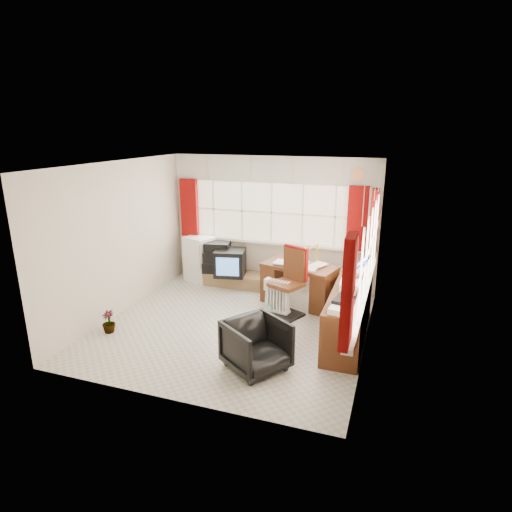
{
  "coord_description": "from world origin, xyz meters",
  "views": [
    {
      "loc": [
        2.31,
        -5.68,
        3.0
      ],
      "look_at": [
        0.17,
        0.55,
        1.01
      ],
      "focal_mm": 30.0,
      "sensor_mm": 36.0,
      "label": 1
    }
  ],
  "objects_px": {
    "desk_lamp": "(317,249)",
    "task_chair": "(291,280)",
    "office_chair": "(256,345)",
    "radiator": "(278,300)",
    "crt_tv": "(230,263)",
    "tv_bench": "(241,279)",
    "desk": "(299,283)",
    "mini_fridge": "(201,258)",
    "credenza": "(349,313)"
  },
  "relations": [
    {
      "from": "desk_lamp",
      "to": "office_chair",
      "type": "bearing_deg",
      "value": -96.85
    },
    {
      "from": "desk_lamp",
      "to": "task_chair",
      "type": "relative_size",
      "value": 0.33
    },
    {
      "from": "office_chair",
      "to": "credenza",
      "type": "distance_m",
      "value": 1.6
    },
    {
      "from": "desk_lamp",
      "to": "credenza",
      "type": "distance_m",
      "value": 1.48
    },
    {
      "from": "radiator",
      "to": "crt_tv",
      "type": "relative_size",
      "value": 0.9
    },
    {
      "from": "radiator",
      "to": "crt_tv",
      "type": "distance_m",
      "value": 1.54
    },
    {
      "from": "radiator",
      "to": "tv_bench",
      "type": "bearing_deg",
      "value": 135.69
    },
    {
      "from": "tv_bench",
      "to": "mini_fridge",
      "type": "distance_m",
      "value": 0.94
    },
    {
      "from": "crt_tv",
      "to": "task_chair",
      "type": "bearing_deg",
      "value": -30.06
    },
    {
      "from": "crt_tv",
      "to": "desk",
      "type": "bearing_deg",
      "value": -14.42
    },
    {
      "from": "office_chair",
      "to": "credenza",
      "type": "height_order",
      "value": "credenza"
    },
    {
      "from": "credenza",
      "to": "mini_fridge",
      "type": "bearing_deg",
      "value": 153.14
    },
    {
      "from": "desk",
      "to": "desk_lamp",
      "type": "distance_m",
      "value": 0.66
    },
    {
      "from": "desk_lamp",
      "to": "crt_tv",
      "type": "height_order",
      "value": "desk_lamp"
    },
    {
      "from": "tv_bench",
      "to": "desk_lamp",
      "type": "bearing_deg",
      "value": -13.31
    },
    {
      "from": "desk",
      "to": "office_chair",
      "type": "height_order",
      "value": "desk"
    },
    {
      "from": "office_chair",
      "to": "crt_tv",
      "type": "relative_size",
      "value": 1.11
    },
    {
      "from": "desk",
      "to": "office_chair",
      "type": "xyz_separation_m",
      "value": [
        -0.02,
        -2.24,
        -0.07
      ]
    },
    {
      "from": "desk_lamp",
      "to": "office_chair",
      "type": "height_order",
      "value": "desk_lamp"
    },
    {
      "from": "office_chair",
      "to": "tv_bench",
      "type": "height_order",
      "value": "office_chair"
    },
    {
      "from": "desk",
      "to": "mini_fridge",
      "type": "relative_size",
      "value": 1.51
    },
    {
      "from": "credenza",
      "to": "tv_bench",
      "type": "relative_size",
      "value": 1.43
    },
    {
      "from": "tv_bench",
      "to": "mini_fridge",
      "type": "bearing_deg",
      "value": 174.82
    },
    {
      "from": "task_chair",
      "to": "credenza",
      "type": "bearing_deg",
      "value": -28.08
    },
    {
      "from": "task_chair",
      "to": "tv_bench",
      "type": "relative_size",
      "value": 0.82
    },
    {
      "from": "desk",
      "to": "credenza",
      "type": "bearing_deg",
      "value": -45.19
    },
    {
      "from": "desk_lamp",
      "to": "task_chair",
      "type": "distance_m",
      "value": 0.78
    },
    {
      "from": "desk",
      "to": "crt_tv",
      "type": "xyz_separation_m",
      "value": [
        -1.45,
        0.37,
        0.1
      ]
    },
    {
      "from": "office_chair",
      "to": "radiator",
      "type": "bearing_deg",
      "value": 41.93
    },
    {
      "from": "credenza",
      "to": "tv_bench",
      "type": "height_order",
      "value": "credenza"
    },
    {
      "from": "radiator",
      "to": "credenza",
      "type": "xyz_separation_m",
      "value": [
        1.21,
        -0.47,
        0.15
      ]
    },
    {
      "from": "credenza",
      "to": "office_chair",
      "type": "bearing_deg",
      "value": -128.61
    },
    {
      "from": "radiator",
      "to": "mini_fridge",
      "type": "bearing_deg",
      "value": 150.0
    },
    {
      "from": "tv_bench",
      "to": "task_chair",
      "type": "bearing_deg",
      "value": -37.74
    },
    {
      "from": "desk_lamp",
      "to": "mini_fridge",
      "type": "height_order",
      "value": "desk_lamp"
    },
    {
      "from": "desk_lamp",
      "to": "credenza",
      "type": "bearing_deg",
      "value": -58.22
    },
    {
      "from": "office_chair",
      "to": "credenza",
      "type": "xyz_separation_m",
      "value": [
        1.0,
        1.25,
        0.06
      ]
    },
    {
      "from": "desk",
      "to": "crt_tv",
      "type": "bearing_deg",
      "value": 165.58
    },
    {
      "from": "desk_lamp",
      "to": "radiator",
      "type": "relative_size",
      "value": 0.64
    },
    {
      "from": "desk_lamp",
      "to": "radiator",
      "type": "bearing_deg",
      "value": -126.1
    },
    {
      "from": "desk",
      "to": "tv_bench",
      "type": "height_order",
      "value": "desk"
    },
    {
      "from": "task_chair",
      "to": "tv_bench",
      "type": "height_order",
      "value": "task_chair"
    },
    {
      "from": "mini_fridge",
      "to": "task_chair",
      "type": "bearing_deg",
      "value": -26.28
    },
    {
      "from": "task_chair",
      "to": "radiator",
      "type": "relative_size",
      "value": 1.95
    },
    {
      "from": "crt_tv",
      "to": "desk_lamp",
      "type": "bearing_deg",
      "value": -7.07
    },
    {
      "from": "office_chair",
      "to": "crt_tv",
      "type": "xyz_separation_m",
      "value": [
        -1.43,
        2.62,
        0.17
      ]
    },
    {
      "from": "desk_lamp",
      "to": "radiator",
      "type": "distance_m",
      "value": 1.12
    },
    {
      "from": "radiator",
      "to": "desk_lamp",
      "type": "bearing_deg",
      "value": 53.9
    },
    {
      "from": "credenza",
      "to": "crt_tv",
      "type": "xyz_separation_m",
      "value": [
        -2.43,
        1.36,
        0.12
      ]
    },
    {
      "from": "office_chair",
      "to": "radiator",
      "type": "height_order",
      "value": "office_chair"
    }
  ]
}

